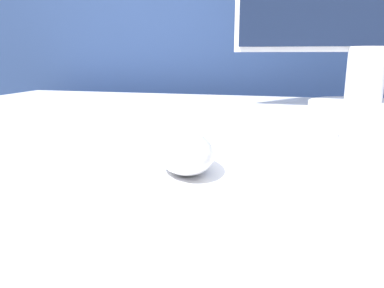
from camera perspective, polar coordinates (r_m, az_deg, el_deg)
partition_panel at (r=1.33m, az=12.12°, el=4.83°), size 5.00×0.03×1.37m
computer_mouse_near at (r=0.41m, az=-1.06°, el=-1.26°), size 0.10×0.12×0.04m
keyboard at (r=0.63m, az=1.99°, el=3.08°), size 0.45×0.17×0.02m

